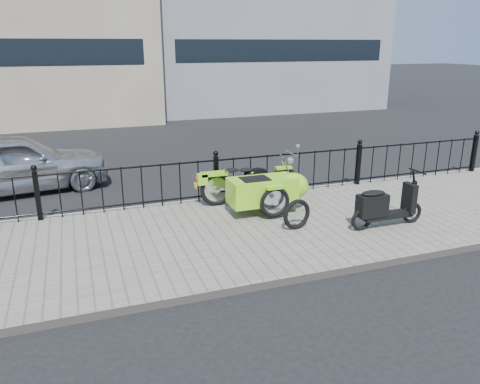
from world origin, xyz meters
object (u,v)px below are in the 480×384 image
object	(u,v)px
spare_tire	(297,214)
sedan_car	(16,163)
scooter	(383,207)
motorcycle_sidecar	(268,187)

from	to	relation	value
spare_tire	sedan_car	size ratio (longest dim) A/B	0.14
spare_tire	scooter	bearing A→B (deg)	-16.50
scooter	spare_tire	bearing A→B (deg)	163.50
scooter	spare_tire	world-z (taller)	scooter
spare_tire	motorcycle_sidecar	bearing A→B (deg)	95.02
scooter	motorcycle_sidecar	bearing A→B (deg)	135.87
motorcycle_sidecar	spare_tire	distance (m)	1.13
motorcycle_sidecar	spare_tire	size ratio (longest dim) A/B	4.03
scooter	sedan_car	size ratio (longest dim) A/B	0.37
motorcycle_sidecar	spare_tire	xyz separation A→B (m)	(0.10, -1.11, -0.19)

